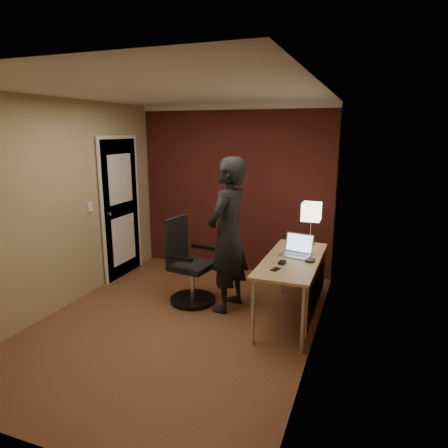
{
  "coord_description": "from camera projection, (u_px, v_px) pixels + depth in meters",
  "views": [
    {
      "loc": [
        1.95,
        -3.74,
        2.12
      ],
      "look_at": [
        0.35,
        0.55,
        1.05
      ],
      "focal_mm": 32.0,
      "sensor_mm": 36.0,
      "label": 1
    }
  ],
  "objects": [
    {
      "name": "desk",
      "position": [
        299.0,
        270.0,
        4.47
      ],
      "size": [
        0.6,
        1.5,
        0.73
      ],
      "color": "tan",
      "rests_on": "ground"
    },
    {
      "name": "mouse",
      "position": [
        282.0,
        262.0,
        4.27
      ],
      "size": [
        0.07,
        0.11,
        0.03
      ],
      "primitive_type": "cube",
      "rotation": [
        0.0,
        0.0,
        -0.15
      ],
      "color": "black",
      "rests_on": "desk"
    },
    {
      "name": "wallet",
      "position": [
        310.0,
        260.0,
        4.35
      ],
      "size": [
        0.09,
        0.11,
        0.02
      ],
      "primitive_type": "cube",
      "rotation": [
        0.0,
        0.0,
        -0.03
      ],
      "color": "black",
      "rests_on": "desk"
    },
    {
      "name": "office_chair",
      "position": [
        188.0,
        266.0,
        5.0
      ],
      "size": [
        0.57,
        0.63,
        1.06
      ],
      "color": "black",
      "rests_on": "ground"
    },
    {
      "name": "desk_lamp",
      "position": [
        311.0,
        212.0,
        4.89
      ],
      "size": [
        0.22,
        0.22,
        0.54
      ],
      "color": "silver",
      "rests_on": "desk"
    },
    {
      "name": "room",
      "position": [
        208.0,
        184.0,
        5.74
      ],
      "size": [
        4.0,
        4.0,
        4.0
      ],
      "color": "brown",
      "rests_on": "ground"
    },
    {
      "name": "laptop",
      "position": [
        297.0,
        249.0,
        4.59
      ],
      "size": [
        0.37,
        0.32,
        0.23
      ],
      "color": "silver",
      "rests_on": "desk"
    },
    {
      "name": "phone",
      "position": [
        275.0,
        269.0,
        4.09
      ],
      "size": [
        0.09,
        0.13,
        0.01
      ],
      "primitive_type": "cube",
      "rotation": [
        0.0,
        0.0,
        -0.3
      ],
      "color": "black",
      "rests_on": "desk"
    },
    {
      "name": "person",
      "position": [
        228.0,
        235.0,
        4.7
      ],
      "size": [
        0.53,
        0.73,
        1.84
      ],
      "primitive_type": "imported",
      "rotation": [
        0.0,
        0.0,
        -1.72
      ],
      "color": "black",
      "rests_on": "ground"
    }
  ]
}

